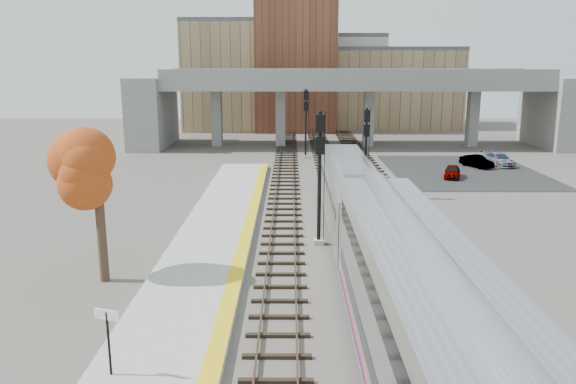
# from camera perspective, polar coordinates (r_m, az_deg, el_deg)

# --- Properties ---
(ground) EXTENTS (160.00, 160.00, 0.00)m
(ground) POSITION_cam_1_polar(r_m,az_deg,el_deg) (27.54, 6.00, -8.96)
(ground) COLOR #47423D
(ground) RESTS_ON ground
(platform) EXTENTS (4.50, 60.00, 0.35)m
(platform) POSITION_cam_1_polar(r_m,az_deg,el_deg) (27.71, -9.25, -8.53)
(platform) COLOR #9E9E99
(platform) RESTS_ON ground
(yellow_strip) EXTENTS (0.70, 60.00, 0.01)m
(yellow_strip) POSITION_cam_1_polar(r_m,az_deg,el_deg) (27.40, -5.30, -8.26)
(yellow_strip) COLOR yellow
(yellow_strip) RESTS_ON platform
(tracks) EXTENTS (10.70, 95.00, 0.25)m
(tracks) POSITION_cam_1_polar(r_m,az_deg,el_deg) (39.42, 5.59, -2.03)
(tracks) COLOR black
(tracks) RESTS_ON ground
(overpass) EXTENTS (54.00, 12.00, 9.50)m
(overpass) POSITION_cam_1_polar(r_m,az_deg,el_deg) (70.96, 6.55, 9.35)
(overpass) COLOR slate
(overpass) RESTS_ON ground
(buildings_far) EXTENTS (43.00, 21.00, 20.60)m
(buildings_far) POSITION_cam_1_polar(r_m,az_deg,el_deg) (92.09, 2.82, 11.53)
(buildings_far) COLOR tan
(buildings_far) RESTS_ON ground
(parking_lot) EXTENTS (14.00, 18.00, 0.04)m
(parking_lot) POSITION_cam_1_polar(r_m,az_deg,el_deg) (56.89, 17.38, 2.05)
(parking_lot) COLOR black
(parking_lot) RESTS_ON ground
(locomotive) EXTENTS (3.02, 19.05, 4.10)m
(locomotive) POSITION_cam_1_polar(r_m,az_deg,el_deg) (35.71, 6.25, 0.01)
(locomotive) COLOR #A8AAB2
(locomotive) RESTS_ON ground
(coach) EXTENTS (3.03, 25.00, 5.00)m
(coach) POSITION_cam_1_polar(r_m,az_deg,el_deg) (14.62, 15.79, -18.29)
(coach) COLOR #A8AAB2
(coach) RESTS_ON ground
(signal_mast_near) EXTENTS (0.60, 0.64, 7.66)m
(signal_mast_near) POSITION_cam_1_polar(r_m,az_deg,el_deg) (31.60, 3.22, 1.39)
(signal_mast_near) COLOR #9E9E99
(signal_mast_near) RESTS_ON ground
(signal_mast_mid) EXTENTS (0.60, 0.64, 6.95)m
(signal_mast_mid) POSITION_cam_1_polar(r_m,az_deg,el_deg) (43.27, 7.89, 3.81)
(signal_mast_mid) COLOR #9E9E99
(signal_mast_mid) RESTS_ON ground
(signal_mast_far) EXTENTS (0.60, 0.64, 7.49)m
(signal_mast_far) POSITION_cam_1_polar(r_m,az_deg,el_deg) (61.26, 1.81, 6.96)
(signal_mast_far) COLOR #9E9E99
(signal_mast_far) RESTS_ON ground
(station_sign) EXTENTS (0.87, 0.33, 2.27)m
(station_sign) POSITION_cam_1_polar(r_m,az_deg,el_deg) (19.34, -17.85, -13.06)
(station_sign) COLOR black
(station_sign) RESTS_ON platform
(tree) EXTENTS (3.60, 3.60, 6.95)m
(tree) POSITION_cam_1_polar(r_m,az_deg,el_deg) (27.39, -18.83, 1.55)
(tree) COLOR #382619
(tree) RESTS_ON ground
(car_a) EXTENTS (2.31, 3.61, 1.14)m
(car_a) POSITION_cam_1_polar(r_m,az_deg,el_deg) (53.08, 16.35, 2.01)
(car_a) COLOR #99999E
(car_a) RESTS_ON parking_lot
(car_b) EXTENTS (2.78, 3.82, 1.20)m
(car_b) POSITION_cam_1_polar(r_m,az_deg,el_deg) (59.16, 18.61, 2.98)
(car_b) COLOR #99999E
(car_b) RESTS_ON parking_lot
(car_c) EXTENTS (2.67, 4.66, 1.27)m
(car_c) POSITION_cam_1_polar(r_m,az_deg,el_deg) (60.91, 20.61, 3.13)
(car_c) COLOR #99999E
(car_c) RESTS_ON parking_lot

